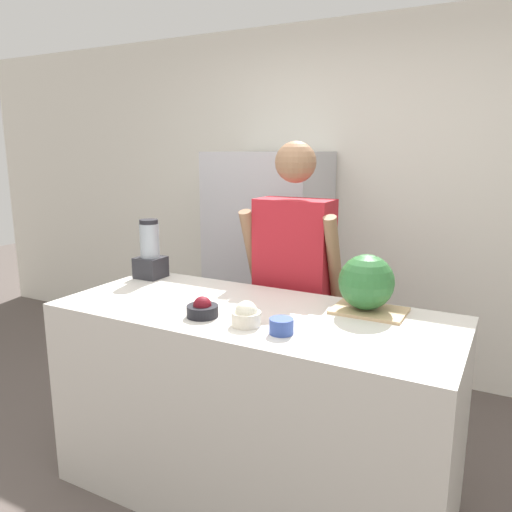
{
  "coord_description": "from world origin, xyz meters",
  "views": [
    {
      "loc": [
        1.06,
        -1.54,
        1.69
      ],
      "look_at": [
        0.0,
        0.43,
        1.2
      ],
      "focal_mm": 35.0,
      "sensor_mm": 36.0,
      "label": 1
    }
  ],
  "objects_px": {
    "bowl_cream": "(246,315)",
    "person": "(293,292)",
    "refrigerator": "(269,264)",
    "bowl_cherries": "(202,309)",
    "blender": "(150,253)",
    "watermelon": "(366,282)",
    "bowl_small_blue": "(281,326)"
  },
  "relations": [
    {
      "from": "bowl_cream",
      "to": "bowl_cherries",
      "type": "bearing_deg",
      "value": 178.1
    },
    {
      "from": "refrigerator",
      "to": "bowl_cherries",
      "type": "relative_size",
      "value": 11.77
    },
    {
      "from": "refrigerator",
      "to": "bowl_cream",
      "type": "distance_m",
      "value": 1.69
    },
    {
      "from": "refrigerator",
      "to": "person",
      "type": "xyz_separation_m",
      "value": [
        0.55,
        -0.78,
        0.06
      ]
    },
    {
      "from": "watermelon",
      "to": "bowl_cream",
      "type": "height_order",
      "value": "watermelon"
    },
    {
      "from": "person",
      "to": "watermelon",
      "type": "xyz_separation_m",
      "value": [
        0.51,
        -0.34,
        0.2
      ]
    },
    {
      "from": "watermelon",
      "to": "bowl_small_blue",
      "type": "xyz_separation_m",
      "value": [
        -0.22,
        -0.43,
        -0.11
      ]
    },
    {
      "from": "bowl_cherries",
      "to": "blender",
      "type": "height_order",
      "value": "blender"
    },
    {
      "from": "watermelon",
      "to": "blender",
      "type": "distance_m",
      "value": 1.27
    },
    {
      "from": "refrigerator",
      "to": "bowl_cherries",
      "type": "height_order",
      "value": "refrigerator"
    },
    {
      "from": "blender",
      "to": "watermelon",
      "type": "bearing_deg",
      "value": -1.12
    },
    {
      "from": "person",
      "to": "watermelon",
      "type": "height_order",
      "value": "person"
    },
    {
      "from": "watermelon",
      "to": "bowl_cream",
      "type": "distance_m",
      "value": 0.58
    },
    {
      "from": "person",
      "to": "blender",
      "type": "distance_m",
      "value": 0.85
    },
    {
      "from": "refrigerator",
      "to": "bowl_cream",
      "type": "xyz_separation_m",
      "value": [
        0.67,
        -1.54,
        0.17
      ]
    },
    {
      "from": "watermelon",
      "to": "bowl_cherries",
      "type": "bearing_deg",
      "value": -146.54
    },
    {
      "from": "person",
      "to": "bowl_cherries",
      "type": "relative_size",
      "value": 12.21
    },
    {
      "from": "bowl_cherries",
      "to": "bowl_cream",
      "type": "height_order",
      "value": "bowl_cream"
    },
    {
      "from": "bowl_cherries",
      "to": "bowl_small_blue",
      "type": "bearing_deg",
      "value": -3.45
    },
    {
      "from": "refrigerator",
      "to": "bowl_small_blue",
      "type": "bearing_deg",
      "value": -61.69
    },
    {
      "from": "refrigerator",
      "to": "person",
      "type": "height_order",
      "value": "person"
    },
    {
      "from": "refrigerator",
      "to": "blender",
      "type": "distance_m",
      "value": 1.15
    },
    {
      "from": "person",
      "to": "bowl_cream",
      "type": "bearing_deg",
      "value": -81.14
    },
    {
      "from": "bowl_cherries",
      "to": "blender",
      "type": "xyz_separation_m",
      "value": [
        -0.65,
        0.43,
        0.11
      ]
    },
    {
      "from": "bowl_small_blue",
      "to": "blender",
      "type": "bearing_deg",
      "value": 156.5
    },
    {
      "from": "person",
      "to": "bowl_small_blue",
      "type": "distance_m",
      "value": 0.84
    },
    {
      "from": "bowl_cream",
      "to": "bowl_small_blue",
      "type": "height_order",
      "value": "bowl_cream"
    },
    {
      "from": "bowl_cream",
      "to": "person",
      "type": "bearing_deg",
      "value": 98.86
    },
    {
      "from": "bowl_cherries",
      "to": "bowl_cream",
      "type": "bearing_deg",
      "value": -1.9
    },
    {
      "from": "person",
      "to": "bowl_cherries",
      "type": "distance_m",
      "value": 0.77
    },
    {
      "from": "person",
      "to": "bowl_cream",
      "type": "relative_size",
      "value": 13.69
    },
    {
      "from": "person",
      "to": "bowl_cream",
      "type": "height_order",
      "value": "person"
    }
  ]
}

